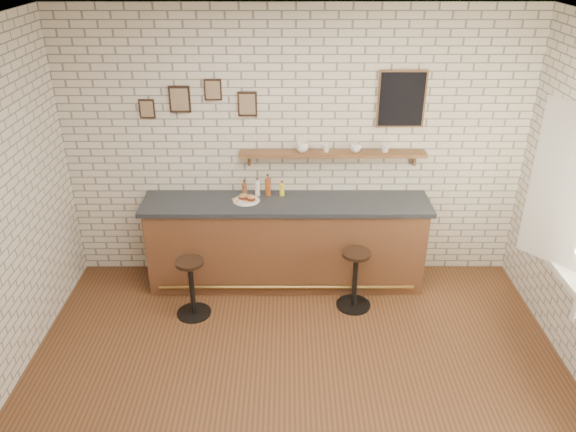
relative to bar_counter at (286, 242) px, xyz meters
name	(u,v)px	position (x,y,z in m)	size (l,w,h in m)	color
ground	(297,387)	(0.10, -1.70, -0.51)	(5.00, 5.00, 0.00)	brown
bar_counter	(286,242)	(0.00, 0.00, 0.00)	(3.10, 0.65, 1.01)	brown
sandwich_plate	(246,201)	(-0.43, 0.01, 0.51)	(0.28, 0.28, 0.01)	white
ciabatta_sandwich	(247,197)	(-0.42, 0.01, 0.55)	(0.21, 0.15, 0.06)	tan
potato_chips	(245,200)	(-0.44, 0.01, 0.52)	(0.25, 0.18, 0.00)	#EFBA54
bitters_bottle_brown	(244,189)	(-0.46, 0.16, 0.58)	(0.06, 0.06, 0.18)	brown
bitters_bottle_white	(257,189)	(-0.31, 0.16, 0.59)	(0.05, 0.05, 0.20)	white
bitters_bottle_amber	(268,187)	(-0.20, 0.16, 0.60)	(0.06, 0.06, 0.25)	#A64B1A
condiment_bottle_yellow	(282,189)	(-0.04, 0.16, 0.57)	(0.05, 0.05, 0.17)	yellow
bar_stool_left	(192,286)	(-0.97, -0.63, -0.16)	(0.36, 0.36, 0.65)	black
bar_stool_right	(355,278)	(0.72, -0.49, -0.15)	(0.39, 0.39, 0.67)	black
wall_shelf	(333,154)	(0.50, 0.20, 0.97)	(2.00, 0.18, 0.18)	brown
shelf_cup_a	(302,147)	(0.17, 0.20, 1.05)	(0.14, 0.14, 0.11)	white
shelf_cup_b	(326,148)	(0.43, 0.20, 1.04)	(0.09, 0.09, 0.08)	white
shelf_cup_c	(356,148)	(0.74, 0.20, 1.04)	(0.13, 0.13, 0.10)	white
shelf_cup_d	(385,148)	(1.06, 0.20, 1.04)	(0.10, 0.10, 0.10)	white
back_wall_decor	(317,100)	(0.32, 0.28, 1.54)	(2.96, 0.02, 0.56)	black
window_sill	(576,282)	(2.50, -1.40, 0.39)	(0.20, 1.35, 0.06)	white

